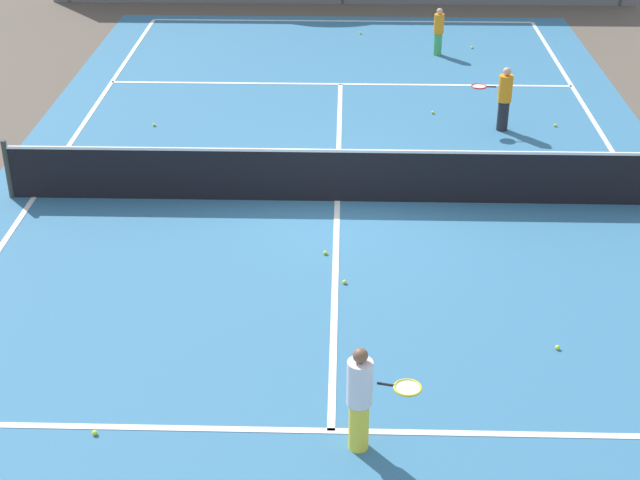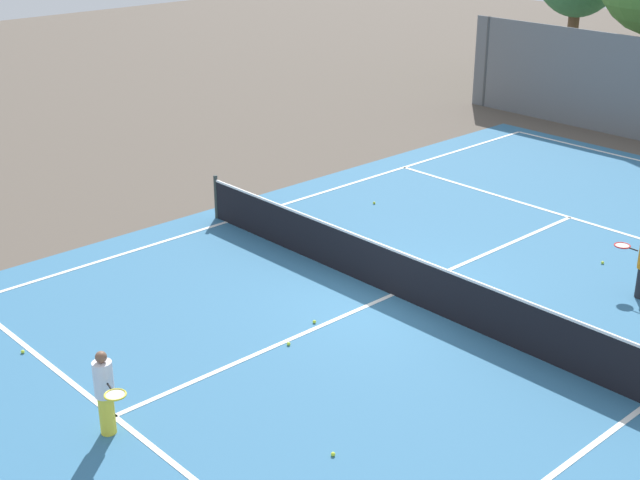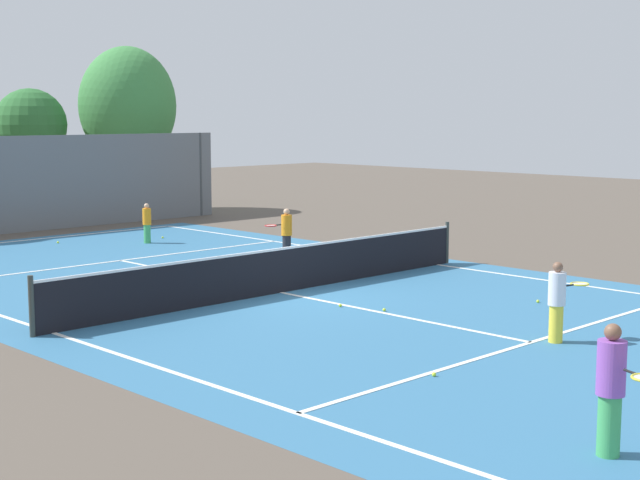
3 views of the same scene
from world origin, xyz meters
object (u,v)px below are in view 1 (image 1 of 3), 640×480
Objects in this scene: tennis_ball_9 at (95,433)px; player_2 at (503,98)px; tennis_ball_3 at (154,125)px; tennis_ball_13 at (555,125)px; player_1 at (361,398)px; tennis_ball_6 at (433,112)px; tennis_ball_8 at (345,282)px; tennis_ball_4 at (472,47)px; player_0 at (439,31)px; tennis_ball_2 at (361,33)px; tennis_ball_5 at (325,253)px; tennis_ball_11 at (148,189)px; tennis_ball_12 at (558,347)px.

player_2 is at bearing 58.24° from tennis_ball_9.
tennis_ball_13 is (8.57, 0.22, 0.00)m from tennis_ball_3.
player_1 is at bearing -2.42° from tennis_ball_9.
tennis_ball_6 and tennis_ball_8 have the same top height.
tennis_ball_4 is at bearing 38.23° from tennis_ball_3.
tennis_ball_13 is at bearing -67.31° from player_0.
tennis_ball_8 is (4.10, -6.46, 0.00)m from tennis_ball_3.
tennis_ball_2 is at bearing 88.42° from tennis_ball_8.
tennis_ball_6 is at bearing 71.01° from tennis_ball_5.
tennis_ball_2 and tennis_ball_9 have the same top height.
tennis_ball_3 and tennis_ball_8 have the same top height.
player_1 is at bearing -98.71° from tennis_ball_6.
tennis_ball_11 is at bearing -127.49° from tennis_ball_4.
tennis_ball_11 is (-4.01, -10.35, 0.00)m from tennis_ball_2.
tennis_ball_13 is at bearing 67.80° from player_1.
player_2 is 11.91m from tennis_ball_9.
tennis_ball_12 is (2.92, -1.68, 0.00)m from tennis_ball_8.
tennis_ball_5 is 0.97m from tennis_ball_8.
tennis_ball_6 is 1.00× the size of tennis_ball_12.
tennis_ball_3 and tennis_ball_13 have the same top height.
player_0 is 5.51m from tennis_ball_13.
tennis_ball_4 is at bearing -23.41° from tennis_ball_2.
player_0 is 10.41m from tennis_ball_11.
tennis_ball_3 is 1.00× the size of tennis_ball_4.
player_1 is 3.50m from tennis_ball_12.
tennis_ball_11 is (-6.91, -3.23, -0.68)m from player_2.
tennis_ball_4 is at bearing 101.47° from tennis_ball_13.
tennis_ball_4 is at bearing 30.96° from player_0.
player_0 is 18.49× the size of tennis_ball_8.
tennis_ball_5 and tennis_ball_11 have the same top height.
tennis_ball_8 is at bearing 50.65° from tennis_ball_9.
player_1 is 10.69m from player_2.
tennis_ball_3 is 7.66m from tennis_ball_8.
tennis_ball_3 and tennis_ball_12 have the same top height.
tennis_ball_4 is (0.97, 0.58, -0.59)m from player_0.
tennis_ball_13 is at bearing -78.53° from tennis_ball_4.
tennis_ball_13 is at bearing 50.33° from tennis_ball_5.
tennis_ball_3 is 6.72m from tennis_ball_5.
tennis_ball_8 is 1.00× the size of tennis_ball_11.
player_2 is at bearing 63.15° from tennis_ball_8.
tennis_ball_2 and tennis_ball_13 have the same top height.
tennis_ball_11 is (-0.65, 6.88, 0.00)m from tennis_ball_9.
tennis_ball_3 is at bearing 112.81° from player_1.
tennis_ball_5 is (-2.67, -10.82, -0.59)m from player_0.
tennis_ball_13 is (8.10, 3.44, 0.00)m from tennis_ball_11.
tennis_ball_13 is at bearing -15.22° from tennis_ball_6.
tennis_ball_2 is (-2.90, 7.12, -0.68)m from player_2.
tennis_ball_8 is (-0.20, 3.77, -0.69)m from player_1.
tennis_ball_11 is at bearing -111.19° from tennis_ball_2.
tennis_ball_5 is at bearing 141.31° from tennis_ball_12.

